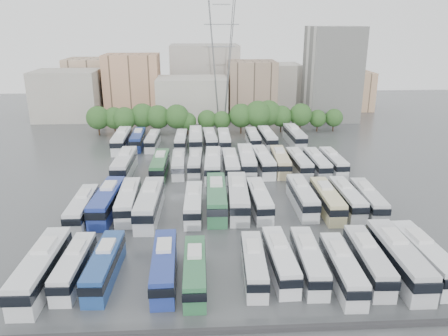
{
  "coord_description": "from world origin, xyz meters",
  "views": [
    {
      "loc": [
        -4.05,
        -66.5,
        27.79
      ],
      "look_at": [
        0.11,
        5.9,
        3.0
      ],
      "focal_mm": 35.0,
      "sensor_mm": 36.0,
      "label": 1
    }
  ],
  "objects": [
    {
      "name": "bus_r0_s1",
      "position": [
        -18.33,
        -23.06,
        1.71
      ],
      "size": [
        2.71,
        11.16,
        3.48
      ],
      "rotation": [
        0.0,
        0.0,
        -0.03
      ],
      "color": "silver",
      "rests_on": "ground"
    },
    {
      "name": "bus_r2_s11",
      "position": [
        14.75,
        11.59,
        1.83
      ],
      "size": [
        3.04,
        12.0,
        3.74
      ],
      "rotation": [
        0.0,
        0.0,
        0.04
      ],
      "color": "silver",
      "rests_on": "ground"
    },
    {
      "name": "bus_r2_s6",
      "position": [
        -1.68,
        11.12,
        2.04
      ],
      "size": [
        3.52,
        13.34,
        4.15
      ],
      "rotation": [
        0.0,
        0.0,
        -0.05
      ],
      "color": "silver",
      "rests_on": "ground"
    },
    {
      "name": "bus_r1_s3",
      "position": [
        -11.61,
        -6.79,
        2.1
      ],
      "size": [
        3.43,
        13.71,
        4.27
      ],
      "rotation": [
        0.0,
        0.0,
        -0.03
      ],
      "color": "silver",
      "rests_on": "ground"
    },
    {
      "name": "bus_r2_s13",
      "position": [
        21.5,
        11.98,
        1.77
      ],
      "size": [
        2.76,
        11.57,
        3.61
      ],
      "rotation": [
        0.0,
        0.0,
        0.02
      ],
      "color": "silver",
      "rests_on": "ground"
    },
    {
      "name": "bus_r0_s9",
      "position": [
        8.09,
        -23.49,
        1.77
      ],
      "size": [
        2.9,
        11.54,
        3.6
      ],
      "rotation": [
        0.0,
        0.0,
        -0.04
      ],
      "color": "silver",
      "rests_on": "ground"
    },
    {
      "name": "bus_r2_s10",
      "position": [
        11.35,
        12.76,
        1.87
      ],
      "size": [
        3.1,
        12.26,
        3.82
      ],
      "rotation": [
        0.0,
        0.0,
        -0.04
      ],
      "color": "beige",
      "rests_on": "ground"
    },
    {
      "name": "bus_r2_s7",
      "position": [
        1.66,
        11.13,
        1.9
      ],
      "size": [
        2.72,
        12.31,
        3.86
      ],
      "rotation": [
        0.0,
        0.0,
        -0.0
      ],
      "color": "silver",
      "rests_on": "ground"
    },
    {
      "name": "bus_r2_s5",
      "position": [
        -5.0,
        12.8,
        1.7
      ],
      "size": [
        2.88,
        11.13,
        3.46
      ],
      "rotation": [
        0.0,
        0.0,
        -0.04
      ],
      "color": "silver",
      "rests_on": "ground"
    },
    {
      "name": "bus_r1_s1",
      "position": [
        -18.08,
        -5.46,
        2.02
      ],
      "size": [
        3.52,
        13.22,
        4.11
      ],
      "rotation": [
        0.0,
        0.0,
        -0.05
      ],
      "color": "navy",
      "rests_on": "ground"
    },
    {
      "name": "bus_r3_s0",
      "position": [
        -21.65,
        29.57,
        2.03
      ],
      "size": [
        2.98,
        13.22,
        4.14
      ],
      "rotation": [
        0.0,
        0.0,
        0.01
      ],
      "color": "silver",
      "rests_on": "ground"
    },
    {
      "name": "bus_r0_s13",
      "position": [
        21.47,
        -23.7,
        1.95
      ],
      "size": [
        3.13,
        12.72,
        3.97
      ],
      "rotation": [
        0.0,
        0.0,
        0.03
      ],
      "color": "silver",
      "rests_on": "ground"
    },
    {
      "name": "bus_r3_s10",
      "position": [
        11.53,
        30.39,
        1.85
      ],
      "size": [
        3.1,
        12.1,
        3.77
      ],
      "rotation": [
        0.0,
        0.0,
        0.04
      ],
      "color": "silver",
      "rests_on": "ground"
    },
    {
      "name": "bus_r3_s6",
      "position": [
        -1.73,
        29.36,
        1.86
      ],
      "size": [
        3.18,
        12.18,
        3.79
      ],
      "rotation": [
        0.0,
        0.0,
        0.05
      ],
      "color": "silver",
      "rests_on": "ground"
    },
    {
      "name": "bus_r2_s4",
      "position": [
        -8.2,
        12.62,
        1.69
      ],
      "size": [
        2.6,
        11.0,
        3.44
      ],
      "rotation": [
        0.0,
        0.0,
        0.02
      ],
      "color": "silver",
      "rests_on": "ground"
    },
    {
      "name": "bus_r0_s0",
      "position": [
        -21.59,
        -23.95,
        2.06
      ],
      "size": [
        3.17,
        13.44,
        4.2
      ],
      "rotation": [
        0.0,
        0.0,
        -0.02
      ],
      "color": "silver",
      "rests_on": "ground"
    },
    {
      "name": "bus_r3_s12",
      "position": [
        18.02,
        30.9,
        2.0
      ],
      "size": [
        3.19,
        13.05,
        4.07
      ],
      "rotation": [
        0.0,
        0.0,
        0.03
      ],
      "color": "silver",
      "rests_on": "ground"
    },
    {
      "name": "bus_r1_s6",
      "position": [
        -1.68,
        -5.19,
        2.09
      ],
      "size": [
        3.25,
        13.6,
        4.25
      ],
      "rotation": [
        0.0,
        0.0,
        -0.02
      ],
      "color": "#2E6B43",
      "rests_on": "ground"
    },
    {
      "name": "tree_line",
      "position": [
        -1.15,
        42.08,
        4.48
      ],
      "size": [
        65.33,
        8.24,
        8.5
      ],
      "color": "black",
      "rests_on": "ground"
    },
    {
      "name": "parapet",
      "position": [
        0.0,
        -33.0,
        0.25
      ],
      "size": [
        56.0,
        0.5,
        0.5
      ],
      "primitive_type": "cube",
      "color": "#2D2D30",
      "rests_on": "ground"
    },
    {
      "name": "bus_r0_s12",
      "position": [
        18.28,
        -24.09,
        2.07
      ],
      "size": [
        3.09,
        13.5,
        4.23
      ],
      "rotation": [
        0.0,
        0.0,
        -0.01
      ],
      "color": "silver",
      "rests_on": "ground"
    },
    {
      "name": "bus_r0_s5",
      "position": [
        -4.86,
        -24.83,
        1.72
      ],
      "size": [
        2.45,
        11.19,
        3.51
      ],
      "rotation": [
        0.0,
        0.0,
        -0.0
      ],
      "color": "#2D6940",
      "rests_on": "ground"
    },
    {
      "name": "bus_r0_s10",
      "position": [
        11.37,
        -25.36,
        1.78
      ],
      "size": [
        2.86,
        11.63,
        3.63
      ],
      "rotation": [
        0.0,
        0.0,
        -0.03
      ],
      "color": "silver",
      "rests_on": "ground"
    },
    {
      "name": "bus_r1_s13",
      "position": [
        21.41,
        -6.5,
        1.79
      ],
      "size": [
        2.98,
        11.68,
        3.64
      ],
      "rotation": [
        0.0,
        0.0,
        -0.04
      ],
      "color": "silver",
      "rests_on": "ground"
    },
    {
      "name": "bus_r1_s10",
      "position": [
        11.57,
        -4.94,
        1.88
      ],
      "size": [
        2.67,
        12.22,
        3.83
      ],
      "rotation": [
        0.0,
        0.0,
        0.0
      ],
      "color": "silver",
      "rests_on": "ground"
    },
    {
      "name": "bus_r2_s12",
      "position": [
        18.16,
        11.28,
        1.83
      ],
      "size": [
        2.79,
        11.93,
        3.73
      ],
      "rotation": [
        0.0,
        0.0,
        0.02
      ],
      "color": "white",
      "rests_on": "ground"
    },
    {
      "name": "bus_r1_s0",
      "position": [
        -21.3,
        -7.24,
        1.81
      ],
      "size": [
        2.58,
        11.77,
        3.69
      ],
      "rotation": [
        0.0,
        0.0,
        0.0
      ],
      "color": "silver",
      "rests_on": "ground"
    },
    {
      "name": "bus_r2_s1",
      "position": [
        -18.21,
        11.97,
        2.06
      ],
      "size": [
        3.15,
        13.4,
        4.19
      ],
      "rotation": [
        0.0,
        0.0,
        -0.02
      ],
      "color": "silver",
      "rests_on": "ground"
    },
    {
      "name": "bus_r1_s7",
      "position": [
        1.62,
        -5.05,
        2.08
      ],
      "size": [
        3.52,
        13.63,
        4.24
      ],
      "rotation": [
        0.0,
        0.0,
        -0.04
      ],
      "color": "silver",
      "rests_on": "ground"
    },
    {
      "name": "bus_r3_s1",
      "position": [
        -18.2,
        31.1,
        1.79
      ],
      "size": [
        2.67,
        11.67,
        3.65
      ],
      "rotation": [
        0.0,
        0.0,
        0.01
      ],
      "color": "navy",
      "rests_on": "ground"
    },
    {
      "name": "bus_r2_s3",
      "position": [
        -11.59,
        11.48,
        1.89
      ],
      "size": [
        2.93,
        12.3,
        3.84
      ],
      "rotation": [
        0.0,
        0.0,
        -0.02
      ],
      "color": "#2C683A",
      "rests_on": "ground"
    },
    {
      "name": "ground",
      "position": [
        0.0,
        0.0,
        0.0
      ],
      "size": [
        220.0,
        220.0,
        0.0
      ],
      "primitive_type": "plane",
      "color": "#424447",
      "rests_on": "ground"
    },
    {
      "name": "bus_r3_s5",
      "position": [
        -4.97,
        29.6,
        2.02
      ],
      "size": [
        2.92,
        13.13,
        4.12
      ],
      "rotation": [
        0.0,
        0.0,
        0.0
      ],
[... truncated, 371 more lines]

